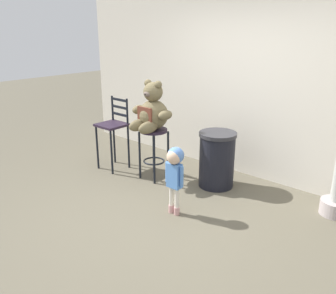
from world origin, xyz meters
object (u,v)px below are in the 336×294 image
Objects in this scene: teddy_bear at (152,112)px; trash_bin at (217,159)px; bar_stool_with_teddy at (154,143)px; child_walking at (175,166)px; bar_chair_empty at (113,128)px.

teddy_bear reaches higher than trash_bin.
bar_stool_with_teddy is 1.11m from child_walking.
child_walking is 1.74m from bar_chair_empty.
trash_bin is at bearing 24.24° from bar_stool_with_teddy.
bar_stool_with_teddy is 1.08× the size of teddy_bear.
bar_chair_empty reaches higher than child_walking.
teddy_bear is at bearing -90.00° from bar_stool_with_teddy.
teddy_bear is at bearing -153.94° from trash_bin.
bar_stool_with_teddy is 0.76m from bar_chair_empty.
child_walking is at bearing -33.52° from bar_stool_with_teddy.
child_walking is at bearing -32.08° from teddy_bear.
child_walking is (0.92, -0.58, -0.40)m from teddy_bear.
bar_chair_empty is (-0.75, -0.09, -0.37)m from teddy_bear.
bar_stool_with_teddy is 0.48m from teddy_bear.
bar_stool_with_teddy is 0.96× the size of trash_bin.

